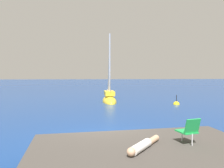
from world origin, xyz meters
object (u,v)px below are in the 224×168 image
(beach_chair, at_px, (189,129))
(marker_buoy, at_px, (176,104))
(sailboat_near, at_px, (109,98))
(person_sunbather, at_px, (143,145))

(beach_chair, distance_m, marker_buoy, 13.72)
(beach_chair, bearing_deg, sailboat_near, -9.81)
(person_sunbather, xyz_separation_m, beach_chair, (1.46, 0.36, 0.33))
(marker_buoy, bearing_deg, beach_chair, -108.55)
(sailboat_near, xyz_separation_m, person_sunbather, (0.12, -15.35, 0.49))
(beach_chair, bearing_deg, marker_buoy, -34.36)
(marker_buoy, bearing_deg, person_sunbather, -113.57)
(sailboat_near, xyz_separation_m, beach_chair, (1.58, -14.99, 0.82))
(sailboat_near, height_order, person_sunbather, sailboat_near)
(person_sunbather, bearing_deg, marker_buoy, 13.94)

